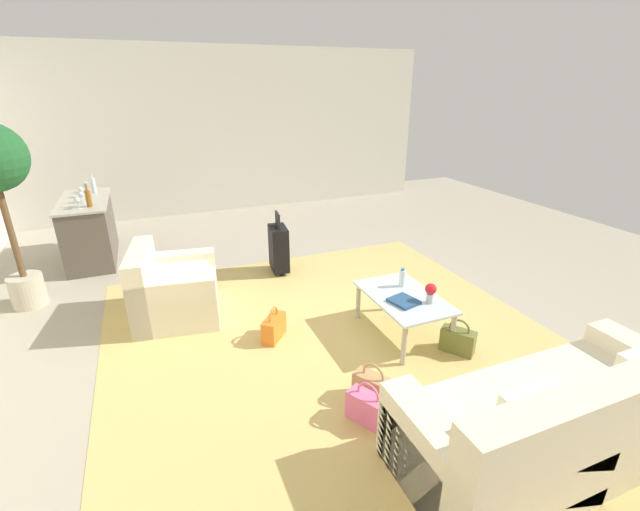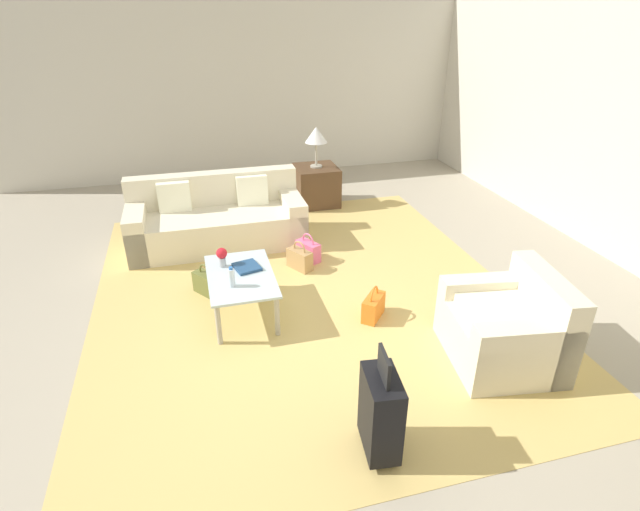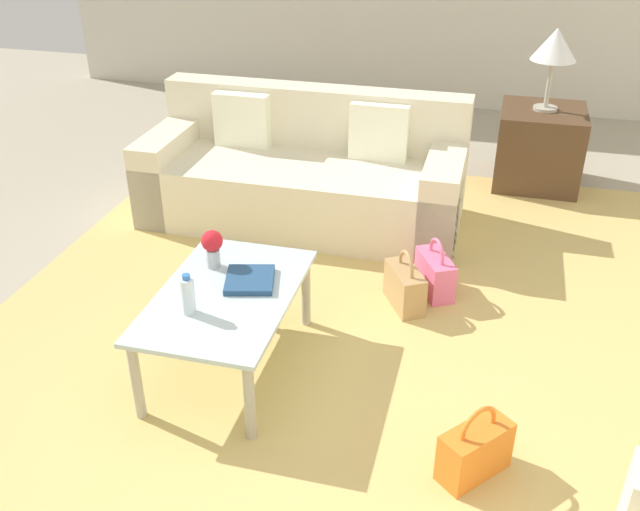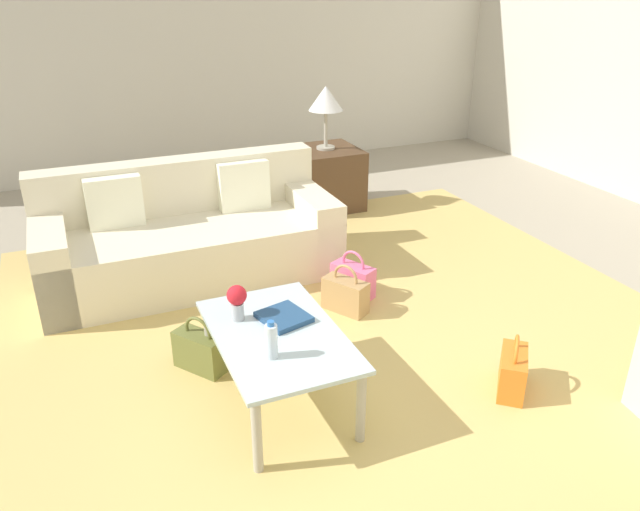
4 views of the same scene
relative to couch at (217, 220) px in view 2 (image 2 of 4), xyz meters
The scene contains 16 objects.
ground_plane 2.29m from the couch, 15.30° to the left, with size 12.00×12.00×0.00m, color #A89E89.
wall_left 3.18m from the couch, 168.18° to the left, with size 0.12×8.00×3.10m, color beige.
area_rug 1.81m from the couch, 26.65° to the left, with size 5.20×4.40×0.01m, color tan.
couch is the anchor object (origin of this frame).
armchair 3.84m from the couch, 36.12° to the left, with size 1.09×1.00×0.81m.
coffee_table 1.80m from the couch, ahead, with size 1.02×0.64×0.44m.
water_bottle 2.01m from the couch, ahead, with size 0.06×0.06×0.20m.
coffee_table_book 1.69m from the couch, ahead, with size 0.26×0.23×0.03m, color navy.
flower_vase 1.60m from the couch, ahead, with size 0.11×0.11×0.21m.
side_table 1.89m from the couch, 122.16° to the left, with size 0.63×0.63×0.60m, color #513823.
table_lamp 2.04m from the couch, 122.16° to the left, with size 0.33×0.33×0.60m.
suitcase_black 3.88m from the couch, 11.91° to the left, with size 0.42×0.26×0.85m.
handbag_tan 1.35m from the couch, 40.56° to the left, with size 0.35×0.28×0.36m.
handbag_olive 1.34m from the couch, ahead, with size 0.34×0.30×0.36m.
handbag_pink 1.32m from the couch, 50.97° to the left, with size 0.35×0.27×0.36m.
handbag_orange 2.60m from the couch, 31.31° to the left, with size 0.33×0.31×0.36m.
Camera 2 is at (3.93, -0.85, 2.83)m, focal length 28.00 mm.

